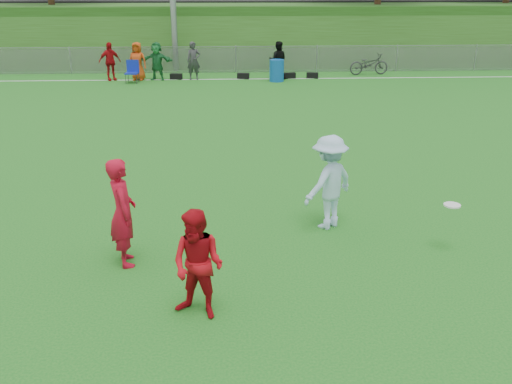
{
  "coord_description": "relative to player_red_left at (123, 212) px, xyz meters",
  "views": [
    {
      "loc": [
        -0.46,
        -8.44,
        4.39
      ],
      "look_at": [
        0.0,
        0.5,
        1.02
      ],
      "focal_mm": 40.0,
      "sensor_mm": 36.0,
      "label": 1
    }
  ],
  "objects": [
    {
      "name": "player_red_left",
      "position": [
        0.0,
        0.0,
        0.0
      ],
      "size": [
        0.59,
        0.75,
        1.79
      ],
      "primitive_type": "imported",
      "rotation": [
        0.0,
        0.0,
        1.86
      ],
      "color": "#B50C23",
      "rests_on": "ground"
    },
    {
      "name": "frisbee",
      "position": [
        5.42,
        0.19,
        -0.07
      ],
      "size": [
        0.28,
        0.28,
        0.03
      ],
      "color": "silver",
      "rests_on": "ground"
    },
    {
      "name": "fence",
      "position": [
        2.15,
        19.99,
        -0.25
      ],
      "size": [
        58.0,
        0.06,
        1.3
      ],
      "color": "gray",
      "rests_on": "ground"
    },
    {
      "name": "bicycle",
      "position": [
        8.53,
        18.99,
        -0.4
      ],
      "size": [
        1.97,
        0.89,
        1.0
      ],
      "primitive_type": "imported",
      "rotation": [
        0.0,
        0.0,
        1.69
      ],
      "color": "#2A2B2D",
      "rests_on": "ground"
    },
    {
      "name": "gear_bags",
      "position": [
        3.03,
        18.09,
        -0.76
      ],
      "size": [
        6.89,
        0.36,
        0.26
      ],
      "color": "black",
      "rests_on": "ground"
    },
    {
      "name": "camp_chair",
      "position": [
        -2.49,
        17.21,
        -0.6
      ],
      "size": [
        0.59,
        0.6,
        0.98
      ],
      "rotation": [
        0.0,
        0.0,
        -0.08
      ],
      "color": "#0F21AA",
      "rests_on": "ground"
    },
    {
      "name": "spectator_row",
      "position": [
        -0.6,
        17.99,
        -0.05
      ],
      "size": [
        8.62,
        0.83,
        1.69
      ],
      "color": "#A90B11",
      "rests_on": "ground"
    },
    {
      "name": "recycling_bin",
      "position": [
        3.94,
        17.31,
        -0.41
      ],
      "size": [
        0.85,
        0.85,
        0.97
      ],
      "primitive_type": "cylinder",
      "rotation": [
        0.0,
        0.0,
        -0.41
      ],
      "color": "#0F50A4",
      "rests_on": "ground"
    },
    {
      "name": "berm",
      "position": [
        2.15,
        30.99,
        0.61
      ],
      "size": [
        120.0,
        18.0,
        3.0
      ],
      "primitive_type": "cube",
      "color": "#254A14",
      "rests_on": "ground"
    },
    {
      "name": "ground",
      "position": [
        2.15,
        -0.01,
        -0.89
      ],
      "size": [
        120.0,
        120.0,
        0.0
      ],
      "primitive_type": "plane",
      "color": "#14611A",
      "rests_on": "ground"
    },
    {
      "name": "player_blue",
      "position": [
        3.53,
        1.28,
        -0.01
      ],
      "size": [
        1.3,
        1.22,
        1.76
      ],
      "primitive_type": "imported",
      "rotation": [
        0.0,
        0.0,
        3.82
      ],
      "color": "#ADD3F1",
      "rests_on": "ground"
    },
    {
      "name": "player_red_center",
      "position": [
        1.26,
        -1.62,
        -0.12
      ],
      "size": [
        0.94,
        0.86,
        1.56
      ],
      "primitive_type": "imported",
      "rotation": [
        0.0,
        0.0,
        -0.45
      ],
      "color": "#B20C16",
      "rests_on": "ground"
    },
    {
      "name": "sideline_far",
      "position": [
        2.15,
        17.99,
        -0.89
      ],
      "size": [
        60.0,
        0.1,
        0.01
      ],
      "primitive_type": "cube",
      "color": "white",
      "rests_on": "ground"
    }
  ]
}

